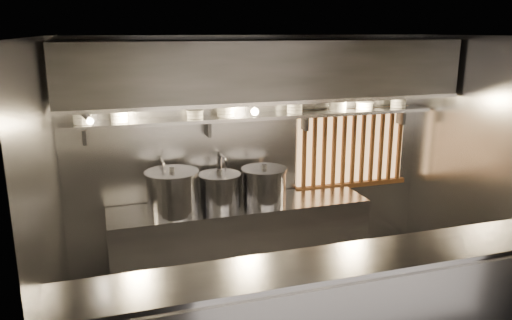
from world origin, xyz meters
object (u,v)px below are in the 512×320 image
stock_pot_left (264,185)px  stock_pot_mid (173,192)px  heat_lamp (86,115)px  stock_pot_right (220,189)px  pendant_bulb (255,112)px

stock_pot_left → stock_pot_mid: (-1.07, -0.05, 0.03)m
stock_pot_mid → heat_lamp: bearing=-164.2°
stock_pot_left → stock_pot_right: stock_pot_left is taller
pendant_bulb → stock_pot_left: pendant_bulb is taller
stock_pot_left → stock_pot_mid: bearing=-177.5°
pendant_bulb → stock_pot_right: size_ratio=0.32×
stock_pot_right → heat_lamp: bearing=-166.8°
stock_pot_mid → stock_pot_right: (0.55, 0.09, -0.05)m
heat_lamp → stock_pot_left: (1.89, 0.28, -0.96)m
stock_pot_left → stock_pot_right: size_ratio=1.05×
pendant_bulb → stock_pot_mid: (-0.98, -0.12, -0.82)m
heat_lamp → stock_pot_mid: size_ratio=0.44×
stock_pot_right → pendant_bulb: bearing=3.8°
heat_lamp → stock_pot_mid: heat_lamp is taller
pendant_bulb → stock_pot_left: size_ratio=0.31×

